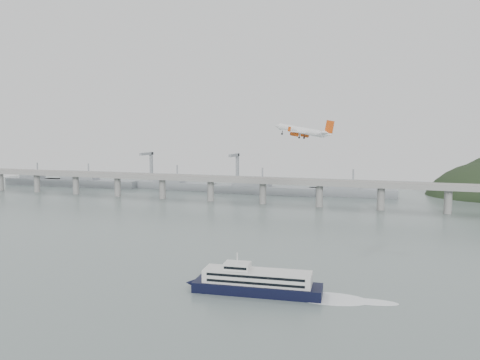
% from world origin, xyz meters
% --- Properties ---
extents(ground, '(900.00, 900.00, 0.00)m').
position_xyz_m(ground, '(0.00, 0.00, 0.00)').
color(ground, slate).
rests_on(ground, ground).
extents(bridge, '(800.00, 22.00, 23.90)m').
position_xyz_m(bridge, '(-1.15, 200.00, 17.65)').
color(bridge, gray).
rests_on(bridge, ground).
extents(distant_fleet, '(453.00, 60.90, 40.00)m').
position_xyz_m(distant_fleet, '(-155.36, 265.08, 6.22)').
color(distant_fleet, gray).
rests_on(distant_fleet, ground).
extents(ferry, '(82.94, 20.44, 15.65)m').
position_xyz_m(ferry, '(34.62, -22.52, 4.24)').
color(ferry, black).
rests_on(ferry, ground).
extents(airliner, '(40.77, 37.92, 11.35)m').
position_xyz_m(airliner, '(28.11, 90.23, 63.68)').
color(airliner, white).
rests_on(airliner, ground).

